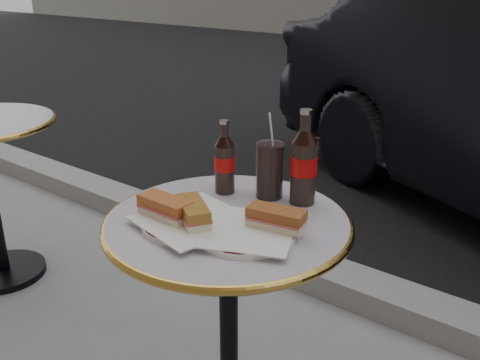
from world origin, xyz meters
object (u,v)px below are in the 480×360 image
Objects in this scene: cola_bottle_left at (225,157)px; bistro_table at (229,339)px; plate_left at (192,223)px; plate_right at (246,233)px; cola_bottle_right at (304,157)px; cola_glass at (270,170)px.

bistro_table is at bearing -48.71° from cola_bottle_left.
bistro_table is at bearing 60.17° from plate_left.
plate_right is at bearing -40.59° from cola_bottle_left.
cola_bottle_left is 0.81× the size of cola_bottle_right.
bistro_table is 0.48m from cola_glass.
cola_glass is at bearing 111.13° from plate_right.
cola_bottle_right reaches higher than cola_glass.
bistro_table is 4.78× the size of cola_glass.
cola_bottle_left reaches higher than cola_glass.
plate_left is at bearing -164.85° from plate_right.
bistro_table is at bearing 153.67° from plate_right.
plate_right reaches higher than bistro_table.
cola_glass is at bearing 79.27° from plate_left.
plate_right is at bearing 15.15° from plate_left.
bistro_table is at bearing -90.94° from cola_glass.
cola_bottle_right is at bearing 12.84° from cola_glass.
cola_bottle_left reaches higher than plate_right.
cola_glass reaches higher than plate_right.
plate_left is 1.61× the size of cola_glass.
plate_left and plate_right have the same top height.
cola_glass is (0.00, 0.18, 0.44)m from bistro_table.
plate_right is at bearing -68.87° from cola_glass.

